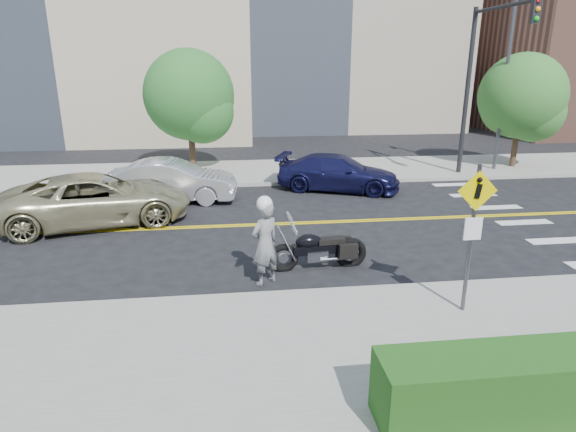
# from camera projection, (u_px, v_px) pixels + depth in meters

# --- Properties ---
(ground_plane) EXTENTS (120.00, 120.00, 0.00)m
(ground_plane) POSITION_uv_depth(u_px,v_px,m) (245.00, 225.00, 15.30)
(ground_plane) COLOR black
(ground_plane) RESTS_ON ground
(sidewalk_near) EXTENTS (60.00, 5.00, 0.15)m
(sidewalk_near) POSITION_uv_depth(u_px,v_px,m) (260.00, 362.00, 8.18)
(sidewalk_near) COLOR #9E9B91
(sidewalk_near) RESTS_ON ground_plane
(sidewalk_far) EXTENTS (60.00, 5.00, 0.15)m
(sidewalk_far) POSITION_uv_depth(u_px,v_px,m) (239.00, 172.00, 22.37)
(sidewalk_far) COLOR #9E9B91
(sidewalk_far) RESTS_ON ground_plane
(lamp_post) EXTENTS (0.16, 0.16, 8.00)m
(lamp_post) POSITION_uv_depth(u_px,v_px,m) (505.00, 81.00, 21.56)
(lamp_post) COLOR #4C4C51
(lamp_post) RESTS_ON sidewalk_far
(traffic_light) EXTENTS (0.28, 4.50, 7.00)m
(traffic_light) POSITION_uv_depth(u_px,v_px,m) (480.00, 69.00, 19.82)
(traffic_light) COLOR black
(traffic_light) RESTS_ON sidewalk_far
(pedestrian_sign) EXTENTS (0.78, 0.08, 3.00)m
(pedestrian_sign) POSITION_uv_depth(u_px,v_px,m) (473.00, 225.00, 9.21)
(pedestrian_sign) COLOR #4C4C51
(pedestrian_sign) RESTS_ON sidewalk_near
(motorcyclist) EXTENTS (0.87, 0.81, 2.13)m
(motorcyclist) POSITION_uv_depth(u_px,v_px,m) (265.00, 241.00, 10.96)
(motorcyclist) COLOR #9F9EA3
(motorcyclist) RESTS_ON ground
(motorcycle) EXTENTS (2.47, 0.92, 1.47)m
(motorcycle) POSITION_uv_depth(u_px,v_px,m) (319.00, 241.00, 11.90)
(motorcycle) COLOR black
(motorcycle) RESTS_ON ground
(suv) EXTENTS (6.24, 3.96, 1.61)m
(suv) POSITION_uv_depth(u_px,v_px,m) (97.00, 199.00, 15.28)
(suv) COLOR tan
(suv) RESTS_ON ground
(parked_car_silver) EXTENTS (4.82, 2.07, 1.55)m
(parked_car_silver) POSITION_uv_depth(u_px,v_px,m) (172.00, 181.00, 17.76)
(parked_car_silver) COLOR #B7B9C0
(parked_car_silver) RESTS_ON ground
(parked_car_blue) EXTENTS (5.28, 3.60, 1.42)m
(parked_car_blue) POSITION_uv_depth(u_px,v_px,m) (338.00, 173.00, 19.35)
(parked_car_blue) COLOR #161744
(parked_car_blue) RESTS_ON ground
(tree_far_a) EXTENTS (4.09, 4.09, 5.59)m
(tree_far_a) POSITION_uv_depth(u_px,v_px,m) (189.00, 95.00, 21.80)
(tree_far_a) COLOR #382619
(tree_far_a) RESTS_ON ground
(tree_far_b) EXTENTS (3.92, 3.92, 5.42)m
(tree_far_b) POSITION_uv_depth(u_px,v_px,m) (522.00, 96.00, 22.35)
(tree_far_b) COLOR #382619
(tree_far_b) RESTS_ON ground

